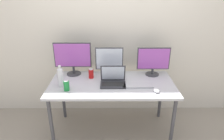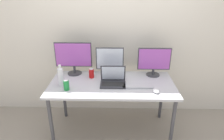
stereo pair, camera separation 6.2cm
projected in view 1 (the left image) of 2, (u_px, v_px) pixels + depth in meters
ground_plane at (112, 130)px, 2.80m from camera, size 16.00×16.00×0.00m
wall_back at (112, 29)px, 2.84m from camera, size 7.00×0.08×2.60m
work_desk at (112, 88)px, 2.54m from camera, size 1.57×0.76×0.74m
monitor_left at (73, 57)px, 2.67m from camera, size 0.50×0.19×0.45m
monitor_center at (109, 61)px, 2.67m from camera, size 0.37×0.21×0.39m
monitor_right at (153, 61)px, 2.67m from camera, size 0.44×0.18×0.39m
laptop_silver at (113, 80)px, 2.48m from camera, size 0.31×0.23×0.23m
keyboard_main at (138, 85)px, 2.44m from camera, size 0.37×0.14×0.02m
mouse_by_keyboard at (156, 90)px, 2.30m from camera, size 0.09×0.12×0.04m
water_bottle at (60, 77)px, 2.40m from camera, size 0.07×0.07×0.27m
soda_can_near_keyboard at (91, 74)px, 2.63m from camera, size 0.07×0.07×0.13m
soda_can_by_laptop at (66, 85)px, 2.32m from camera, size 0.07×0.07×0.13m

